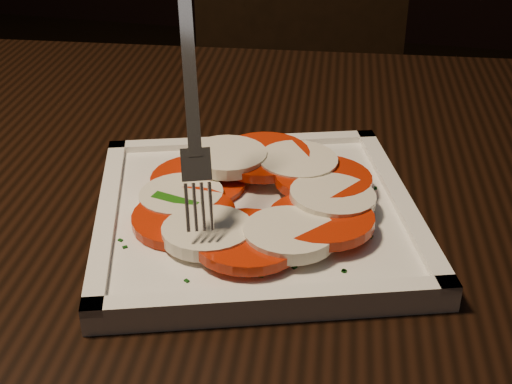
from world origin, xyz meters
The scene contains 5 objects.
table centered at (0.24, 0.14, 0.65)m, with size 1.28×0.93×0.75m.
chair centered at (0.17, 0.91, 0.53)m, with size 0.51×0.51×0.93m.
plate centered at (0.27, 0.09, 0.76)m, with size 0.25×0.25×0.01m, color white.
caprese_salad centered at (0.27, 0.09, 0.78)m, with size 0.19×0.22×0.03m.
fork centered at (0.23, 0.08, 0.87)m, with size 0.04×0.11×0.17m, color white, non-canonical shape.
Camera 1 is at (0.39, -0.39, 1.06)m, focal length 50.00 mm.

